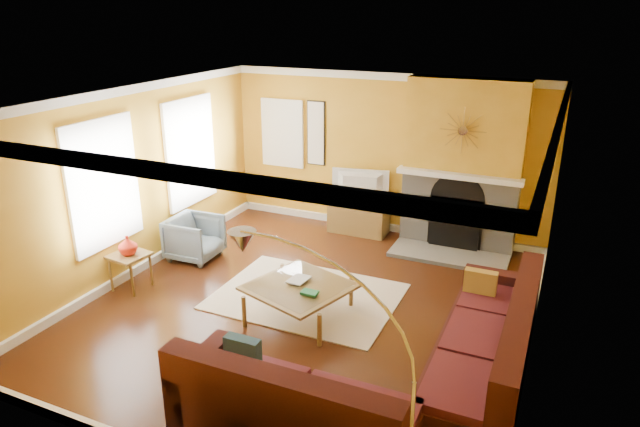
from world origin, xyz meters
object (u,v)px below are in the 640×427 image
at_px(coffee_table, 299,301).
at_px(armchair, 195,238).
at_px(arc_lamp, 332,388).
at_px(media_console, 359,217).
at_px(sectional_sofa, 381,332).
at_px(side_table, 131,271).

xyz_separation_m(coffee_table, armchair, (-2.26, 0.94, 0.12)).
bearing_deg(arc_lamp, media_console, 108.37).
relative_size(armchair, arc_lamp, 0.33).
height_order(sectional_sofa, armchair, sectional_sofa).
bearing_deg(sectional_sofa, armchair, 156.03).
bearing_deg(arc_lamp, sectional_sofa, 96.87).
relative_size(sectional_sofa, arc_lamp, 1.60).
height_order(sectional_sofa, coffee_table, sectional_sofa).
relative_size(coffee_table, armchair, 1.51).
distance_m(armchair, side_table, 1.22).
distance_m(media_console, armchair, 2.82).
distance_m(coffee_table, side_table, 2.48).
height_order(media_console, arc_lamp, arc_lamp).
xyz_separation_m(sectional_sofa, arc_lamp, (0.22, -1.87, 0.66)).
height_order(coffee_table, media_console, media_console).
xyz_separation_m(sectional_sofa, coffee_table, (-1.28, 0.64, -0.23)).
distance_m(sectional_sofa, side_table, 3.76).
relative_size(media_console, side_table, 1.93).
relative_size(coffee_table, arc_lamp, 0.51).
bearing_deg(coffee_table, media_console, 96.09).
relative_size(coffee_table, side_table, 2.17).
height_order(coffee_table, arc_lamp, arc_lamp).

